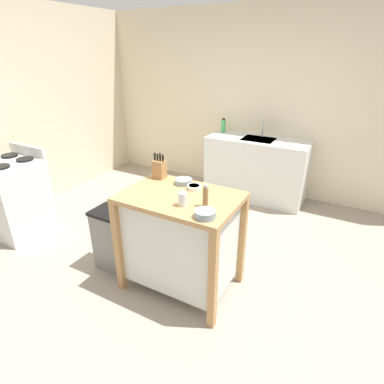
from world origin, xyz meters
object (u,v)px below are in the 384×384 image
(bowl_ceramic_wide, at_px, (205,214))
(bowl_stoneware_deep, at_px, (194,187))
(sink_faucet, at_px, (263,129))
(kitchen_island, at_px, (181,237))
(bottle_dish_soap, at_px, (223,126))
(drinking_cup, at_px, (183,199))
(knife_block, at_px, (159,169))
(bowl_ceramic_small, at_px, (184,181))
(trash_bin, at_px, (114,239))
(stove, at_px, (15,197))
(pepper_grinder, at_px, (205,196))

(bowl_ceramic_wide, distance_m, bowl_stoneware_deep, 0.50)
(bowl_ceramic_wide, relative_size, sink_faucet, 0.71)
(kitchen_island, bearing_deg, bottle_dish_soap, 105.13)
(bowl_stoneware_deep, bearing_deg, sink_faucet, 91.90)
(drinking_cup, bearing_deg, bowl_stoneware_deep, 102.50)
(knife_block, height_order, bowl_ceramic_small, knife_block)
(bowl_stoneware_deep, relative_size, trash_bin, 0.19)
(knife_block, bearing_deg, kitchen_island, -32.99)
(trash_bin, height_order, stove, stove)
(kitchen_island, xyz_separation_m, sink_faucet, (-0.03, 2.34, 0.48))
(sink_faucet, distance_m, bottle_dish_soap, 0.59)
(bowl_ceramic_small, bearing_deg, kitchen_island, -66.02)
(bowl_ceramic_wide, height_order, bowl_stoneware_deep, bowl_ceramic_wide)
(pepper_grinder, xyz_separation_m, stove, (-2.45, -0.04, -0.56))
(pepper_grinder, xyz_separation_m, bottle_dish_soap, (-0.89, 2.38, -0.03))
(bowl_stoneware_deep, relative_size, drinking_cup, 1.09)
(stove, bearing_deg, bottle_dish_soap, 57.29)
(bowl_stoneware_deep, xyz_separation_m, pepper_grinder, (0.23, -0.24, 0.07))
(bottle_dish_soap, xyz_separation_m, stove, (-1.56, -2.43, -0.53))
(bowl_ceramic_small, height_order, pepper_grinder, pepper_grinder)
(kitchen_island, height_order, bowl_stoneware_deep, bowl_stoneware_deep)
(bowl_ceramic_wide, distance_m, sink_faucet, 2.60)
(bowl_ceramic_small, distance_m, pepper_grinder, 0.48)
(kitchen_island, relative_size, knife_block, 4.01)
(drinking_cup, bearing_deg, pepper_grinder, 24.15)
(stove, bearing_deg, bowl_ceramic_small, 9.36)
(trash_bin, relative_size, bottle_dish_soap, 3.01)
(kitchen_island, xyz_separation_m, trash_bin, (-0.73, -0.09, -0.20))
(trash_bin, bearing_deg, stove, -178.76)
(kitchen_island, height_order, sink_faucet, sink_faucet)
(pepper_grinder, distance_m, trash_bin, 1.21)
(knife_block, relative_size, bowl_stoneware_deep, 2.04)
(bowl_ceramic_wide, relative_size, bottle_dish_soap, 0.74)
(bowl_ceramic_small, bearing_deg, stove, -170.64)
(kitchen_island, bearing_deg, knife_block, 147.01)
(drinking_cup, height_order, bottle_dish_soap, bottle_dish_soap)
(kitchen_island, height_order, knife_block, knife_block)
(trash_bin, bearing_deg, knife_block, 42.03)
(sink_faucet, xyz_separation_m, bottle_dish_soap, (-0.59, -0.03, -0.01))
(bottle_dish_soap, bearing_deg, trash_bin, -92.46)
(knife_block, xyz_separation_m, bowl_ceramic_wide, (0.71, -0.47, -0.06))
(bottle_dish_soap, bearing_deg, pepper_grinder, -69.48)
(kitchen_island, relative_size, bottle_dish_soap, 4.65)
(bowl_ceramic_small, height_order, stove, stove)
(kitchen_island, distance_m, bowl_ceramic_small, 0.50)
(drinking_cup, bearing_deg, bottle_dish_soap, 106.63)
(trash_bin, bearing_deg, pepper_grinder, 0.61)
(drinking_cup, distance_m, pepper_grinder, 0.18)
(drinking_cup, bearing_deg, bowl_ceramic_wide, -20.07)
(knife_block, distance_m, drinking_cup, 0.61)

